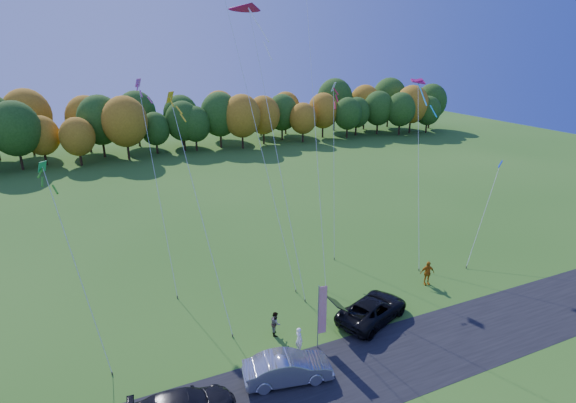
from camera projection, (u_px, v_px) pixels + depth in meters
name	position (u px, v px, depth m)	size (l,w,h in m)	color
ground	(326.00, 332.00, 28.96)	(160.00, 160.00, 0.00)	#295D18
asphalt_strip	(361.00, 370.00, 25.52)	(90.00, 6.00, 0.01)	black
tree_line	(169.00, 154.00, 76.22)	(116.00, 12.00, 10.00)	#1E4711
black_suv	(373.00, 309.00, 30.01)	(2.60, 5.63, 1.57)	black
silver_sedan	(288.00, 368.00, 24.53)	(1.70, 4.87, 1.60)	#A9A9AE
person_tailgate_a	(299.00, 339.00, 26.91)	(0.59, 0.38, 1.61)	white
person_tailgate_b	(275.00, 323.00, 28.49)	(0.77, 0.60, 1.59)	gray
person_east	(427.00, 273.00, 34.40)	(1.13, 0.47, 1.93)	#BA6C11
feather_flag	(322.00, 310.00, 26.70)	(0.56, 0.11, 4.26)	#999999
kite_delta_blue	(249.00, 97.00, 33.25)	(4.31, 11.95, 28.30)	#4C3F33
kite_parafoil_orange	(313.00, 89.00, 35.54)	(5.72, 13.63, 28.72)	#4C3F33
kite_delta_red	(272.00, 123.00, 32.80)	(2.79, 10.26, 21.74)	#4C3F33
kite_parafoil_rainbow	(419.00, 169.00, 38.71)	(6.15, 8.40, 14.89)	#4C3F33
kite_diamond_yellow	(200.00, 212.00, 28.99)	(1.98, 8.09, 14.98)	#4C3F33
kite_diamond_green	(78.00, 271.00, 24.42)	(2.38, 4.12, 12.00)	#4C3F33
kite_diamond_white	(334.00, 171.00, 38.81)	(2.87, 5.53, 14.79)	#4C3F33
kite_diamond_pink	(156.00, 179.00, 33.93)	(1.11, 8.97, 15.35)	#4C3F33
kite_diamond_blue_low	(484.00, 213.00, 38.46)	(6.55, 3.83, 8.15)	#4C3F33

